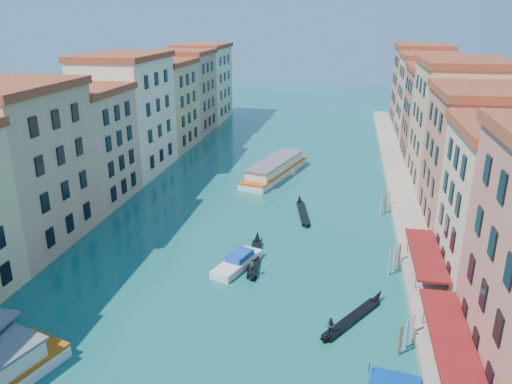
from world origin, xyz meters
TOP-DOWN VIEW (x-y plane):
  - left_bank_palazzos at (-26.00, 64.68)m, footprint 12.80×128.40m
  - right_bank_palazzos at (30.00, 65.00)m, footprint 12.80×128.40m
  - quay at (22.00, 65.00)m, footprint 4.00×140.00m
  - restaurant_awnings at (22.19, 23.00)m, footprint 3.20×44.55m
  - mooring_poles_right at (19.10, 28.80)m, footprint 1.44×54.24m
  - vaporetto_far at (0.74, 72.54)m, footprint 9.70×20.45m
  - gondola_fore at (3.21, 39.84)m, footprint 2.35×12.15m
  - gondola_right at (14.45, 29.16)m, footprint 6.69×9.86m
  - gondola_far at (7.39, 55.21)m, footprint 3.14×11.47m
  - motorboat_mid at (1.62, 37.87)m, footprint 4.79×8.01m
  - motorboat_far at (1.28, 76.71)m, footprint 5.79×7.87m

SIDE VIEW (x-z plane):
  - gondola_far at x=7.39m, z-range -0.48..1.15m
  - gondola_fore at x=3.21m, z-range -0.80..1.62m
  - gondola_right at x=14.45m, z-range -0.69..1.54m
  - quay at x=22.00m, z-range 0.00..1.00m
  - motorboat_mid at x=1.62m, z-range -0.18..1.41m
  - motorboat_far at x=1.28m, z-range -0.18..1.41m
  - mooring_poles_right at x=19.10m, z-range -0.30..2.90m
  - vaporetto_far at x=0.74m, z-range -0.15..2.82m
  - restaurant_awnings at x=22.19m, z-range 1.43..4.55m
  - left_bank_palazzos at x=-26.00m, z-range -0.79..20.21m
  - right_bank_palazzos at x=30.00m, z-range -0.75..20.25m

